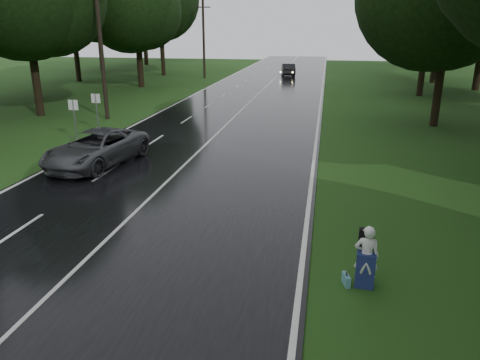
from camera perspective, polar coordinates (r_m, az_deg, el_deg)
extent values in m
plane|color=#1F4414|center=(12.88, -19.91, -10.72)|extent=(160.00, 160.00, 0.00)
cube|color=black|center=(30.78, -1.25, 7.28)|extent=(12.00, 140.00, 0.04)
cube|color=silver|center=(30.78, -1.25, 7.33)|extent=(0.12, 140.00, 0.01)
imported|color=#535458|center=(21.81, -17.43, 3.82)|extent=(3.47, 5.94, 1.55)
imported|color=black|center=(60.58, 6.01, 13.51)|extent=(2.23, 4.70, 1.49)
imported|color=silver|center=(11.56, 15.45, -9.19)|extent=(0.62, 0.43, 1.62)
cube|color=navy|center=(11.72, 15.30, -10.73)|extent=(0.48, 0.34, 0.90)
cube|color=black|center=(11.61, 15.42, -7.09)|extent=(0.38, 0.22, 0.52)
cube|color=teal|center=(11.83, 13.06, -11.99)|extent=(0.21, 0.41, 0.28)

